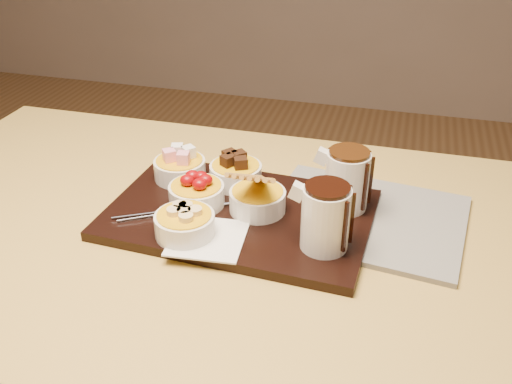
% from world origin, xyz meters
% --- Properties ---
extents(dining_table, '(1.20, 0.80, 0.75)m').
position_xyz_m(dining_table, '(0.00, 0.00, 0.65)').
color(dining_table, gold).
rests_on(dining_table, ground).
extents(serving_board, '(0.47, 0.32, 0.02)m').
position_xyz_m(serving_board, '(0.10, 0.03, 0.76)').
color(serving_board, black).
rests_on(serving_board, dining_table).
extents(napkin, '(0.13, 0.13, 0.00)m').
position_xyz_m(napkin, '(0.07, -0.06, 0.77)').
color(napkin, white).
rests_on(napkin, serving_board).
extents(bowl_marshmallows, '(0.10, 0.10, 0.04)m').
position_xyz_m(bowl_marshmallows, '(-0.05, 0.12, 0.79)').
color(bowl_marshmallows, silver).
rests_on(bowl_marshmallows, serving_board).
extents(bowl_cake, '(0.10, 0.10, 0.04)m').
position_xyz_m(bowl_cake, '(0.06, 0.13, 0.79)').
color(bowl_cake, silver).
rests_on(bowl_cake, serving_board).
extents(bowl_strawberries, '(0.10, 0.10, 0.04)m').
position_xyz_m(bowl_strawberries, '(0.02, 0.03, 0.79)').
color(bowl_strawberries, silver).
rests_on(bowl_strawberries, serving_board).
extents(bowl_biscotti, '(0.10, 0.10, 0.04)m').
position_xyz_m(bowl_biscotti, '(0.13, 0.04, 0.79)').
color(bowl_biscotti, silver).
rests_on(bowl_biscotti, serving_board).
extents(bowl_bananas, '(0.10, 0.10, 0.04)m').
position_xyz_m(bowl_bananas, '(0.03, -0.06, 0.79)').
color(bowl_bananas, silver).
rests_on(bowl_bananas, serving_board).
extents(pitcher_dark_chocolate, '(0.08, 0.08, 0.11)m').
position_xyz_m(pitcher_dark_chocolate, '(0.26, -0.03, 0.82)').
color(pitcher_dark_chocolate, silver).
rests_on(pitcher_dark_chocolate, serving_board).
extents(pitcher_milk_chocolate, '(0.08, 0.08, 0.11)m').
position_xyz_m(pitcher_milk_chocolate, '(0.28, 0.10, 0.82)').
color(pitcher_milk_chocolate, silver).
rests_on(pitcher_milk_chocolate, serving_board).
extents(fondue_skewers, '(0.15, 0.24, 0.01)m').
position_xyz_m(fondue_skewers, '(0.01, 0.01, 0.77)').
color(fondue_skewers, silver).
rests_on(fondue_skewers, serving_board).
extents(newspaper, '(0.37, 0.31, 0.01)m').
position_xyz_m(newspaper, '(0.31, 0.09, 0.76)').
color(newspaper, beige).
rests_on(newspaper, dining_table).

